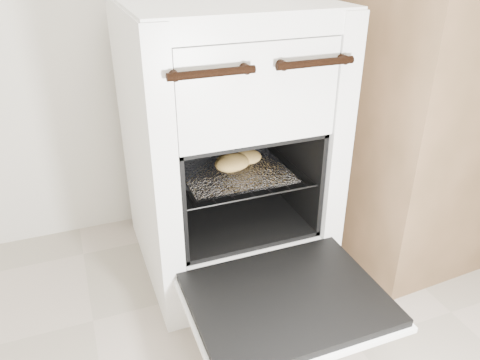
# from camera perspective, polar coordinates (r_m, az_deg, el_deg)

# --- Properties ---
(stove) EXTENTS (0.55, 0.61, 0.84)m
(stove) POSITION_cam_1_polar(r_m,az_deg,el_deg) (1.45, -1.89, 3.86)
(stove) COLOR white
(stove) RESTS_ON ground
(oven_door) EXTENTS (0.49, 0.38, 0.03)m
(oven_door) POSITION_cam_1_polar(r_m,az_deg,el_deg) (1.22, 5.75, -14.44)
(oven_door) COLOR black
(oven_door) RESTS_ON stove
(oven_rack) EXTENTS (0.40, 0.38, 0.01)m
(oven_rack) POSITION_cam_1_polar(r_m,az_deg,el_deg) (1.42, -1.06, 1.26)
(oven_rack) COLOR black
(oven_rack) RESTS_ON stove
(foil_sheet) EXTENTS (0.31, 0.27, 0.01)m
(foil_sheet) POSITION_cam_1_polar(r_m,az_deg,el_deg) (1.40, -0.80, 1.16)
(foil_sheet) COLOR silver
(foil_sheet) RESTS_ON oven_rack
(baked_rolls) EXTENTS (0.19, 0.16, 0.04)m
(baked_rolls) POSITION_cam_1_polar(r_m,az_deg,el_deg) (1.41, -0.52, 2.36)
(baked_rolls) COLOR tan
(baked_rolls) RESTS_ON foil_sheet
(counter) EXTENTS (1.02, 0.71, 0.99)m
(counter) POSITION_cam_1_polar(r_m,az_deg,el_deg) (1.85, 25.18, 9.25)
(counter) COLOR brown
(counter) RESTS_ON ground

